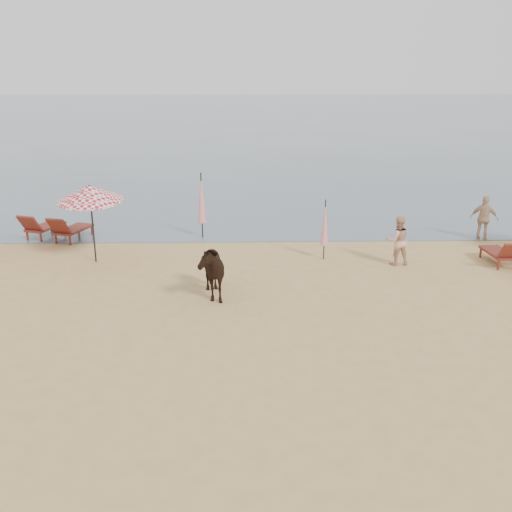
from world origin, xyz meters
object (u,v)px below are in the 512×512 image
at_px(lounger_cluster_left, 55,227).
at_px(beachgoer_right_a, 398,241).
at_px(umbrella_open_left_b, 90,193).
at_px(beachgoer_right_b, 484,218).
at_px(umbrella_closed_right, 325,223).
at_px(umbrella_closed_left, 201,198).
at_px(cow, 208,269).

relative_size(lounger_cluster_left, beachgoer_right_a, 1.54).
bearing_deg(umbrella_open_left_b, beachgoer_right_b, 28.65).
height_order(lounger_cluster_left, umbrella_closed_right, umbrella_closed_right).
xyz_separation_m(umbrella_closed_left, umbrella_closed_right, (4.19, -2.63, -0.27)).
height_order(lounger_cluster_left, cow, cow).
xyz_separation_m(umbrella_open_left_b, umbrella_closed_left, (3.33, 2.70, -0.77)).
relative_size(umbrella_closed_right, beachgoer_right_b, 1.22).
relative_size(lounger_cluster_left, cow, 1.31).
distance_m(umbrella_closed_left, cow, 5.87).
xyz_separation_m(lounger_cluster_left, beachgoer_right_a, (11.88, -3.11, 0.31)).
height_order(umbrella_open_left_b, cow, umbrella_open_left_b).
xyz_separation_m(cow, beachgoer_right_b, (9.82, 5.26, 0.03)).
bearing_deg(beachgoer_right_b, beachgoer_right_a, 63.51).
distance_m(lounger_cluster_left, beachgoer_right_b, 15.78).
bearing_deg(umbrella_open_left_b, lounger_cluster_left, 148.65).
xyz_separation_m(lounger_cluster_left, umbrella_closed_left, (5.42, 0.11, 1.03)).
xyz_separation_m(umbrella_closed_left, beachgoer_right_b, (10.36, -0.54, -0.69)).
bearing_deg(umbrella_closed_right, beachgoer_right_b, 18.66).
distance_m(umbrella_open_left_b, cow, 5.18).
xyz_separation_m(umbrella_open_left_b, beachgoer_right_a, (9.80, -0.53, -1.48)).
height_order(umbrella_closed_right, beachgoer_right_b, umbrella_closed_right).
bearing_deg(umbrella_closed_right, lounger_cluster_left, 165.36).
height_order(umbrella_closed_right, beachgoer_right_a, umbrella_closed_right).
bearing_deg(umbrella_closed_left, beachgoer_right_b, -3.01).
bearing_deg(umbrella_closed_left, beachgoer_right_a, -26.49).
bearing_deg(cow, beachgoer_right_b, 14.21).
xyz_separation_m(cow, beachgoer_right_a, (5.93, 2.58, 0.01)).
distance_m(lounger_cluster_left, cow, 8.24).
bearing_deg(cow, umbrella_closed_left, 81.34).
bearing_deg(cow, beachgoer_right_a, 9.55).
distance_m(lounger_cluster_left, beachgoer_right_a, 12.29).
bearing_deg(beachgoer_right_a, umbrella_open_left_b, -6.69).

